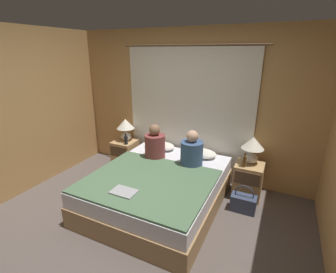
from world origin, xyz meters
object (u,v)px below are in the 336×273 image
Objects in this scene: lamp_right at (253,146)px; beer_bottle_on_left_stand at (126,140)px; nightstand_right at (248,180)px; handbag_on_floor at (243,203)px; pillow_left at (161,146)px; person_right_in_bed at (192,152)px; lamp_left at (126,127)px; person_left_in_bed at (155,145)px; laptop_on_bed at (124,192)px; nightstand_left at (125,154)px; pillow_right at (202,153)px; bed at (159,188)px; beer_bottle_on_right_stand at (244,161)px.

lamp_right is 2.17m from beer_bottle_on_left_stand.
nightstand_right is at bearing 2.81° from beer_bottle_on_left_stand.
nightstand_right is 0.43m from handbag_on_floor.
handbag_on_floor is (1.52, -0.44, -0.44)m from pillow_left.
person_right_in_bed is 2.72× the size of beer_bottle_on_left_stand.
lamp_left is 1.04× the size of handbag_on_floor.
pillow_left is at bearing 152.65° from person_right_in_bed.
person_left_in_bed reaches higher than laptop_on_bed.
nightstand_left is 1.78m from laptop_on_bed.
beer_bottle_on_left_stand is at bearing 170.76° from person_right_in_bed.
lamp_left is at bearing 124.16° from beer_bottle_on_left_stand.
person_right_in_bed reaches higher than pillow_left.
lamp_right is at bearing 50.27° from laptop_on_bed.
nightstand_left is at bearing -178.59° from pillow_right.
handbag_on_floor is at bearing -5.42° from person_right_in_bed.
lamp_right is 1.97m from laptop_on_bed.
nightstand_left is at bearing -90.00° from lamp_left.
nightstand_right is 1.76× the size of laptop_on_bed.
pillow_left is (0.76, 0.04, 0.29)m from nightstand_left.
nightstand_right is 0.98m from person_right_in_bed.
pillow_right is (0.37, 0.80, 0.31)m from bed.
nightstand_right is 2.18m from beer_bottle_on_left_stand.
pillow_right is 1.20× the size of handbag_on_floor.
pillow_left reaches higher than handbag_on_floor.
lamp_right is 0.90m from person_right_in_bed.
bed is 1.37m from nightstand_right.
pillow_right is 2.37× the size of beer_bottle_on_left_stand.
laptop_on_bed is (1.02, -1.50, -0.26)m from lamp_left.
lamp_left is at bearing 164.90° from person_right_in_bed.
pillow_right is 2.14× the size of beer_bottle_on_right_stand.
handbag_on_floor is (2.16, -0.30, -0.49)m from beer_bottle_on_left_stand.
lamp_right is (2.27, 0.00, 0.00)m from lamp_left.
pillow_left is 2.14× the size of beer_bottle_on_right_stand.
pillow_right is 0.78m from person_left_in_bed.
pillow_right is (1.50, 0.04, 0.29)m from nightstand_left.
beer_bottle_on_left_stand reaches higher than pillow_left.
person_right_in_bed is at bearing -9.24° from beer_bottle_on_left_stand.
person_right_in_bed is (-0.04, -0.36, 0.16)m from pillow_right.
person_left_in_bed is at bearing -21.15° from nightstand_left.
pillow_right is 1.39m from beer_bottle_on_left_stand.
beer_bottle_on_left_stand is (-0.64, -0.14, 0.05)m from pillow_left.
handbag_on_floor is (0.09, -0.30, -0.50)m from beer_bottle_on_right_stand.
laptop_on_bed is at bearing -55.90° from lamp_left.
person_left_in_bed is at bearing 180.00° from person_right_in_bed.
pillow_right reaches higher than nightstand_right.
laptop_on_bed is (-0.49, -1.47, -0.02)m from pillow_right.
lamp_left is 0.74× the size of person_left_in_bed.
pillow_left reaches higher than bed.
nightstand_left is 1.01m from person_left_in_bed.
pillow_right is at bearing 83.26° from person_right_in_bed.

